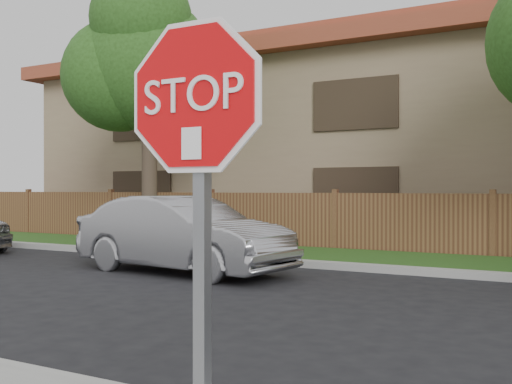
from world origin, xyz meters
The scene contains 6 objects.
far_curb centered at (0.00, 8.15, 0.07)m, with size 70.00×0.30×0.15m, color gray.
grass_strip centered at (0.00, 9.80, 0.06)m, with size 70.00×3.00×0.12m, color #1E4714.
fence centered at (0.00, 11.40, 0.80)m, with size 70.00×0.12×1.60m, color #4E2C1B.
tree_left centered at (-8.98, 9.57, 5.22)m, with size 4.80×3.90×7.78m.
stop_sign centered at (0.31, -1.48, 1.83)m, with size 1.01×0.13×2.55m.
sedan_left centered at (-5.24, 6.10, 0.78)m, with size 1.66×4.76×1.57m, color #A5A4A9.
Camera 1 is at (1.91, -3.82, 1.72)m, focal length 42.00 mm.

